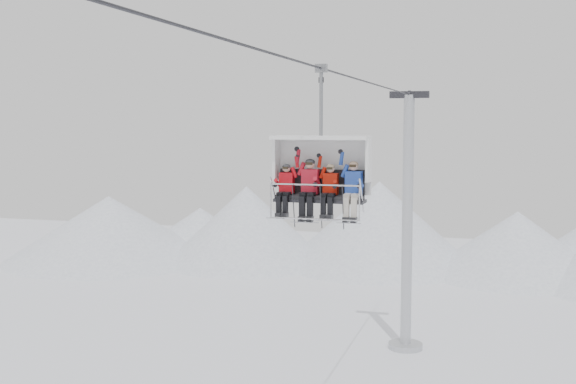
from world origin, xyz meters
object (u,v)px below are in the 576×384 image
(skier_center_left, at_px, (309,186))
(skier_center_right, at_px, (330,189))
(lift_tower_right, at_px, (407,240))
(skier_far_left, at_px, (285,188))
(chairlift_carrier, at_px, (322,168))
(skier_far_right, at_px, (353,188))

(skier_center_left, distance_m, skier_center_right, 0.55)
(lift_tower_right, bearing_deg, skier_far_left, -92.73)
(skier_far_left, bearing_deg, lift_tower_right, 87.27)
(skier_far_left, height_order, skier_center_left, skier_center_left)
(lift_tower_right, bearing_deg, skier_center_left, -90.79)
(lift_tower_right, height_order, skier_center_left, lift_tower_right)
(chairlift_carrier, relative_size, skier_far_right, 2.36)
(lift_tower_right, bearing_deg, chairlift_carrier, -90.00)
(skier_center_left, height_order, skier_far_right, skier_center_left)
(skier_center_left, bearing_deg, lift_tower_right, 89.21)
(chairlift_carrier, height_order, skier_center_left, chairlift_carrier)
(skier_center_left, relative_size, skier_center_right, 1.02)
(skier_center_right, height_order, skier_far_right, skier_far_right)
(lift_tower_right, xyz_separation_m, skier_center_right, (0.28, -19.13, 4.40))
(skier_far_left, distance_m, skier_far_right, 1.81)
(skier_far_left, bearing_deg, chairlift_carrier, 19.45)
(skier_center_left, xyz_separation_m, skier_far_right, (1.16, -0.01, -0.02))
(skier_far_left, height_order, skier_far_right, skier_far_right)
(skier_far_left, relative_size, skier_far_right, 1.00)
(lift_tower_right, relative_size, chairlift_carrier, 3.38)
(chairlift_carrier, xyz_separation_m, skier_center_left, (-0.26, -0.30, -0.47))
(chairlift_carrier, distance_m, skier_center_right, 0.68)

